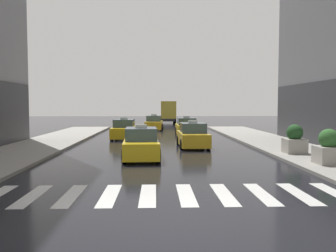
% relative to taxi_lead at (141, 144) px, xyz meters
% --- Properties ---
extents(ground_plane, '(160.00, 160.00, 0.00)m').
position_rel_taxi_lead_xyz_m(ground_plane, '(1.14, -10.63, -0.72)').
color(ground_plane, black).
extents(crosswalk_markings, '(11.30, 2.80, 0.01)m').
position_rel_taxi_lead_xyz_m(crosswalk_markings, '(1.14, -7.63, -0.72)').
color(crosswalk_markings, silver).
rests_on(crosswalk_markings, ground).
extents(taxi_lead, '(2.08, 4.61, 1.80)m').
position_rel_taxi_lead_xyz_m(taxi_lead, '(0.00, 0.00, 0.00)').
color(taxi_lead, yellow).
rests_on(taxi_lead, ground).
extents(taxi_second, '(1.99, 4.57, 1.80)m').
position_rel_taxi_lead_xyz_m(taxi_second, '(3.25, 4.83, 0.00)').
color(taxi_second, gold).
rests_on(taxi_second, ground).
extents(taxi_third, '(2.00, 4.58, 1.80)m').
position_rel_taxi_lead_xyz_m(taxi_third, '(-1.87, 10.70, 0.00)').
color(taxi_third, yellow).
rests_on(taxi_third, ground).
extents(taxi_fourth, '(1.95, 4.55, 1.80)m').
position_rel_taxi_lead_xyz_m(taxi_fourth, '(3.63, 14.02, 0.00)').
color(taxi_fourth, yellow).
rests_on(taxi_fourth, ground).
extents(taxi_fifth, '(2.12, 4.63, 1.80)m').
position_rel_taxi_lead_xyz_m(taxi_fifth, '(0.57, 20.91, 0.00)').
color(taxi_fifth, gold).
rests_on(taxi_fifth, ground).
extents(box_truck, '(2.35, 7.57, 3.35)m').
position_rel_taxi_lead_xyz_m(box_truck, '(2.64, 34.64, 1.13)').
color(box_truck, '#2D2D2D').
rests_on(box_truck, ground).
extents(planter_near_corner, '(1.10, 1.10, 1.60)m').
position_rel_taxi_lead_xyz_m(planter_near_corner, '(8.60, -3.04, 0.15)').
color(planter_near_corner, '#A8A399').
rests_on(planter_near_corner, curb_right).
extents(planter_mid_block, '(1.10, 1.10, 1.60)m').
position_rel_taxi_lead_xyz_m(planter_mid_block, '(8.48, 0.52, 0.15)').
color(planter_mid_block, '#A8A399').
rests_on(planter_mid_block, curb_right).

